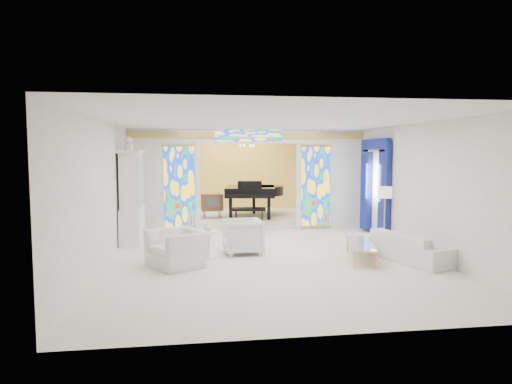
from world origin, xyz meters
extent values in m
plane|color=white|center=(0.00, 0.00, 0.00)|extent=(12.00, 12.00, 0.00)
cube|color=white|center=(0.00, 0.00, 3.00)|extent=(7.00, 12.00, 0.02)
cube|color=white|center=(0.00, 6.00, 1.50)|extent=(7.00, 0.02, 3.00)
cube|color=white|center=(0.00, -6.00, 1.50)|extent=(7.00, 0.02, 3.00)
cube|color=white|center=(-3.50, 0.00, 1.50)|extent=(0.02, 12.00, 3.00)
cube|color=white|center=(3.50, 0.00, 1.50)|extent=(0.02, 12.00, 3.00)
cube|color=white|center=(-2.50, 2.00, 1.50)|extent=(2.00, 0.18, 3.00)
cube|color=white|center=(2.50, 2.00, 1.50)|extent=(2.00, 0.18, 3.00)
cube|color=white|center=(0.00, 2.00, 2.80)|extent=(3.00, 0.18, 0.40)
cube|color=white|center=(-1.50, 1.90, 1.30)|extent=(0.12, 0.06, 2.60)
cube|color=white|center=(1.50, 1.90, 1.30)|extent=(0.12, 0.06, 2.60)
cube|color=white|center=(0.00, 1.90, 2.65)|extent=(3.24, 0.06, 0.12)
cube|color=#D8AE51|center=(0.00, 1.90, 2.82)|extent=(7.00, 0.05, 0.18)
cube|color=gold|center=(-2.03, 1.89, 1.30)|extent=(0.90, 0.04, 2.40)
cube|color=gold|center=(2.03, 1.89, 1.30)|extent=(0.90, 0.04, 2.40)
cube|color=gold|center=(0.00, 1.89, 2.82)|extent=(2.00, 0.04, 0.34)
cube|color=white|center=(0.00, 4.10, 0.09)|extent=(6.80, 3.80, 0.18)
cube|color=#F1C653|center=(0.00, 5.88, 1.50)|extent=(6.70, 0.10, 2.90)
cylinder|color=gold|center=(0.20, 4.00, 2.55)|extent=(0.48, 0.48, 0.30)
cube|color=navy|center=(3.40, 0.05, 1.35)|extent=(0.12, 0.55, 2.60)
cube|color=navy|center=(3.40, 1.35, 1.35)|extent=(0.12, 0.55, 2.60)
cube|color=navy|center=(3.40, 0.70, 2.55)|extent=(0.14, 1.70, 0.30)
cube|color=#E4B650|center=(3.40, 0.70, 2.38)|extent=(0.12, 1.50, 0.06)
cube|color=white|center=(-3.22, 0.60, 0.45)|extent=(0.50, 1.40, 0.90)
cube|color=white|center=(-3.22, 0.60, 1.60)|extent=(0.44, 1.30, 1.40)
cube|color=silver|center=(-2.99, 0.60, 1.60)|extent=(0.01, 1.20, 1.30)
cube|color=white|center=(-3.22, 0.60, 2.34)|extent=(0.56, 1.46, 0.08)
cylinder|color=white|center=(-3.22, 0.25, 2.46)|extent=(0.22, 0.22, 0.16)
sphere|color=white|center=(-3.22, 0.25, 2.62)|extent=(0.20, 0.20, 0.20)
imported|color=white|center=(-1.99, -2.10, 0.37)|extent=(1.43, 1.47, 0.73)
imported|color=white|center=(-0.54, -1.14, 0.40)|extent=(0.92, 0.90, 0.80)
imported|color=silver|center=(2.95, -2.32, 0.31)|extent=(1.41, 2.26, 0.62)
cylinder|color=white|center=(-1.34, -1.53, 0.59)|extent=(0.56, 0.56, 0.04)
cylinder|color=white|center=(-1.34, -1.53, 0.30)|extent=(0.09, 0.09, 0.57)
cylinder|color=white|center=(-1.34, -1.53, 0.02)|extent=(0.37, 0.37, 0.03)
imported|color=white|center=(-1.34, -1.53, 0.71)|extent=(0.19, 0.19, 0.20)
cube|color=silver|center=(1.93, -2.13, 0.35)|extent=(0.88, 1.71, 0.04)
cube|color=gold|center=(1.93, -2.13, 0.34)|extent=(0.91, 1.74, 0.03)
cube|color=gold|center=(1.53, -2.83, 0.17)|extent=(0.04, 0.04, 0.34)
cube|color=gold|center=(1.94, -2.94, 0.17)|extent=(0.04, 0.04, 0.34)
cube|color=gold|center=(1.92, -1.32, 0.17)|extent=(0.04, 0.04, 0.34)
cube|color=gold|center=(2.33, -1.43, 0.17)|extent=(0.04, 0.04, 0.34)
cylinder|color=gold|center=(3.20, -0.45, 0.01)|extent=(0.32, 0.32, 0.03)
cylinder|color=gold|center=(3.20, -0.45, 0.66)|extent=(0.03, 0.03, 1.33)
cylinder|color=silver|center=(3.20, -0.45, 1.31)|extent=(0.46, 0.46, 0.28)
cube|color=black|center=(0.26, 3.66, 1.03)|extent=(1.85, 1.95, 0.31)
cylinder|color=black|center=(0.65, 4.00, 1.03)|extent=(1.82, 1.82, 0.31)
cube|color=black|center=(0.11, 2.67, 0.98)|extent=(1.53, 0.56, 0.11)
cube|color=beige|center=(0.10, 2.58, 1.00)|extent=(1.39, 0.32, 0.03)
cube|color=black|center=(0.17, 3.06, 1.27)|extent=(0.77, 0.15, 0.28)
cube|color=black|center=(0.01, 2.01, 0.62)|extent=(1.05, 0.54, 0.09)
cylinder|color=black|center=(-0.46, 2.98, 0.52)|extent=(0.13, 0.13, 0.69)
cylinder|color=black|center=(0.75, 2.80, 0.52)|extent=(0.13, 0.13, 0.69)
cylinder|color=black|center=(0.47, 4.30, 0.52)|extent=(0.13, 0.13, 0.69)
cube|color=#53321E|center=(-1.03, 3.49, 0.69)|extent=(0.72, 0.53, 0.54)
cube|color=#3A3F3C|center=(-1.00, 3.27, 0.72)|extent=(0.43, 0.07, 0.35)
cone|color=#53321E|center=(-1.27, 3.30, 0.30)|extent=(0.04, 0.04, 0.24)
cone|color=#53321E|center=(-0.75, 3.36, 0.30)|extent=(0.04, 0.04, 0.24)
cone|color=#53321E|center=(-1.30, 3.62, 0.30)|extent=(0.04, 0.04, 0.24)
cone|color=#53321E|center=(-0.79, 3.68, 0.30)|extent=(0.04, 0.04, 0.24)
camera|label=1|loc=(-1.69, -11.44, 2.33)|focal=32.00mm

